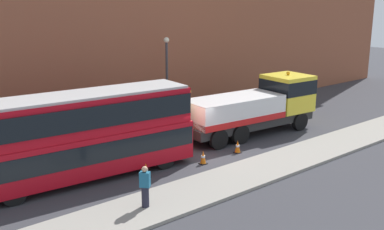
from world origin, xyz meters
name	(u,v)px	position (x,y,z in m)	size (l,w,h in m)	color
ground_plane	(189,154)	(0.00, 0.00, 0.00)	(120.00, 120.00, 0.00)	#38383D
near_kerb	(245,175)	(0.00, -4.20, 0.07)	(60.00, 2.80, 0.15)	gray
building_facade	(114,1)	(0.00, 7.45, 8.07)	(60.00, 1.50, 16.00)	#935138
recovery_tow_truck	(256,106)	(5.62, 0.40, 1.76)	(10.22, 3.34, 3.67)	#2D2D2D
double_decker_bus	(79,133)	(-6.14, 0.43, 2.23)	(11.17, 3.41, 4.06)	#B70C19
pedestrian_onlooker	(145,187)	(-5.62, -4.16, 0.99)	(0.45, 0.47, 1.71)	#232333
traffic_cone_near_bus	(146,171)	(-3.71, -1.34, 0.34)	(0.36, 0.36, 0.72)	orange
traffic_cone_midway	(203,158)	(-0.45, -1.67, 0.34)	(0.36, 0.36, 0.72)	orange
traffic_cone_near_truck	(238,147)	(2.14, -1.56, 0.34)	(0.36, 0.36, 0.72)	orange
street_lamp	(167,74)	(2.41, 5.26, 3.47)	(0.36, 0.36, 5.83)	#38383D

